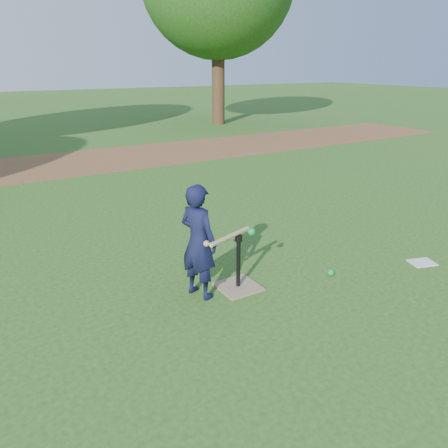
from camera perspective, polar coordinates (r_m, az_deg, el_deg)
ground at (r=4.97m, az=4.63°, el=-7.61°), size 80.00×80.00×0.00m
dirt_strip at (r=11.58m, az=-17.61°, el=7.81°), size 24.00×3.00×0.01m
child at (r=4.46m, az=-3.35°, el=-2.33°), size 0.43×0.52×1.22m
wiffle_ball_ground at (r=5.23m, az=13.79°, el=-6.18°), size 0.08×0.08×0.08m
clipboard at (r=5.94m, az=24.45°, el=-4.60°), size 0.36×0.31×0.01m
batting_tee at (r=4.80m, az=1.86°, el=-7.12°), size 0.43×0.43×0.61m
swing_action at (r=4.50m, az=1.08°, el=-1.60°), size 0.62×0.25×0.10m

